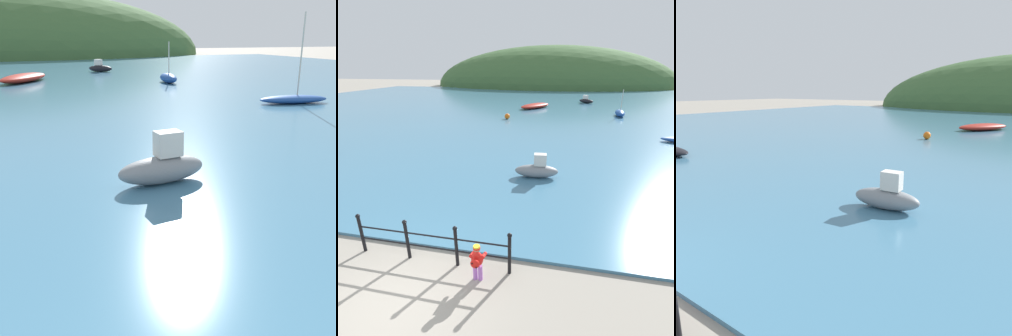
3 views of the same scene
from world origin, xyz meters
The scene contains 10 objects.
ground_plane centered at (0.00, 0.00, 0.00)m, with size 200.00×200.00×0.00m, color gray.
water centered at (0.00, 32.00, 0.05)m, with size 80.00×60.00×0.10m, color teal.
far_hillside centered at (0.00, 71.75, 0.00)m, with size 62.97×34.63×20.36m.
iron_railing centered at (0.29, 1.50, 0.64)m, with size 4.35×0.12×1.21m.
child_in_coat centered at (1.68, 1.11, 0.61)m, with size 0.39×0.53×1.00m.
boat_mid_harbor centered at (0.11, 29.68, 0.39)m, with size 4.17×5.14×0.59m.
boat_far_left centered at (9.39, 25.79, 0.42)m, with size 0.97×2.62×2.70m.
boat_far_right centered at (2.48, 7.70, 0.47)m, with size 2.06×0.88×1.14m.
boat_nearest_quay centered at (6.70, 35.98, 0.45)m, with size 2.21×2.01×1.08m.
mooring_buoy centered at (-1.84, 21.79, 0.37)m, with size 0.53×0.53×0.53m, color orange.
Camera 2 is at (3.41, -3.70, 4.95)m, focal length 28.00 mm.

